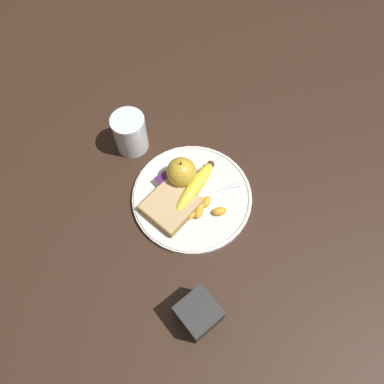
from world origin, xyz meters
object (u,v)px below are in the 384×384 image
Objects in this scene: juice_glass at (130,134)px; banana at (195,186)px; fork at (193,194)px; jam_packet at (165,180)px; condiment_caddy at (198,314)px; plate at (192,197)px; bread_slice at (171,206)px; apple at (181,172)px.

juice_glass reaches higher than banana.
banana reaches higher than fork.
condiment_caddy is (-0.13, -0.29, 0.01)m from jam_packet.
fork is (-0.01, -0.01, -0.01)m from banana.
banana is 0.88× the size of fork.
plate is at bearing 53.58° from condiment_caddy.
juice_glass is 0.15m from jam_packet.
banana is 0.02m from fork.
plate is at bearing -68.60° from jam_packet.
jam_packet is at bearing 111.40° from plate.
plate is 2.76× the size of juice_glass.
bread_slice and jam_packet have the same top height.
apple reaches higher than fork.
jam_packet is at bearing 64.79° from condiment_caddy.
juice_glass is 0.64× the size of banana.
apple is at bearing 32.56° from bread_slice.
bread_slice is (-0.04, -0.21, -0.02)m from juice_glass.
juice_glass is 1.28× the size of apple.
banana is at bearing -54.04° from jam_packet.
condiment_caddy reaches higher than fork.
jam_packet is (-0.03, 0.07, 0.01)m from fork.
banana is at bearing -125.87° from fork.
jam_packet is at bearing 152.26° from apple.
condiment_caddy is at bearing -115.21° from jam_packet.
juice_glass is at bearing 95.76° from plate.
juice_glass is at bearing 88.06° from jam_packet.
bread_slice is 0.69× the size of fork.
bread_slice is 1.67× the size of condiment_caddy.
jam_packet is at bearing -39.45° from fork.
apple is 0.08m from bread_slice.
jam_packet is (-0.00, -0.15, -0.02)m from juice_glass.
juice_glass is 0.56× the size of fork.
bread_slice is at bearing -117.13° from jam_packet.
apple is (0.03, -0.16, -0.00)m from juice_glass.
juice_glass is at bearing 100.27° from apple.
condiment_caddy is at bearing -126.42° from plate.
condiment_caddy reaches higher than banana.
juice_glass is 0.21m from bread_slice.
apple is 0.32m from condiment_caddy.
bread_slice is at bearing 20.58° from fork.
apple is 0.05m from banana.
apple reaches higher than jam_packet.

